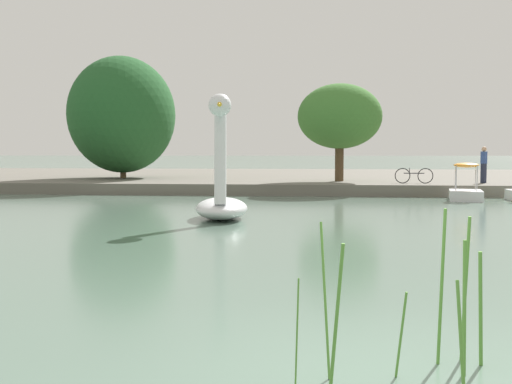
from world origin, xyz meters
name	(u,v)px	position (x,y,z in m)	size (l,w,h in m)	color
ground_plane	(374,374)	(0.00, 0.00, 0.00)	(562.68, 562.68, 0.00)	#567060
shore_bank_far	(327,179)	(0.00, 35.33, 0.27)	(156.10, 25.18, 0.53)	#6B665B
swan_boat	(221,196)	(-3.45, 12.79, 0.73)	(1.93, 3.29, 3.68)	white
pedal_boat_orange	(466,190)	(5.60, 21.18, 0.44)	(1.64, 2.22, 1.58)	white
tree_broadleaf_left	(340,117)	(0.48, 26.30, 3.80)	(4.36, 3.60, 4.94)	#4C3823
tree_willow_overhanging	(122,115)	(-11.62, 28.79, 4.11)	(6.84, 7.75, 6.86)	brown
person_on_path	(484,164)	(7.31, 25.10, 1.45)	(0.32, 0.32, 1.75)	#23283D
bicycle_parked	(414,176)	(3.94, 24.43, 0.90)	(1.79, 0.09, 0.74)	black
reed_clump_foreground	(475,309)	(0.89, -0.01, 0.64)	(3.25, 1.19, 1.52)	#568E38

